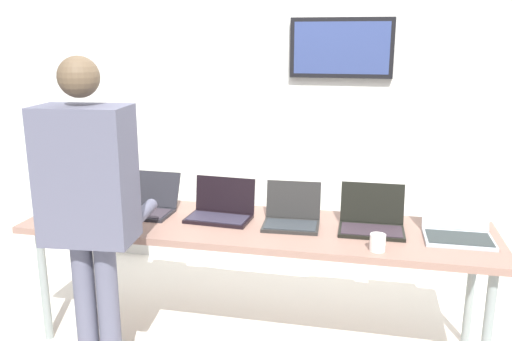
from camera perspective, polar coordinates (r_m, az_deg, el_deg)
back_wall at (r=4.07m, az=3.49°, el=7.76°), size 8.00×0.11×2.75m
workbench at (r=3.14m, az=-0.06°, el=-6.74°), size 2.74×0.70×0.77m
equipment_box at (r=3.61m, az=-17.20°, el=-1.11°), size 0.40×0.34×0.32m
laptop_station_0 at (r=3.39m, az=-11.36°, el=-3.56°), size 0.31×0.34×0.23m
laptop_station_1 at (r=3.22m, az=-3.80°, el=-4.21°), size 0.39×0.28×0.24m
laptop_station_2 at (r=3.11m, az=3.88°, el=-4.88°), size 0.34×0.30×0.24m
laptop_station_3 at (r=3.10m, az=12.37°, el=-5.24°), size 0.37×0.31×0.25m
laptop_station_4 at (r=3.12m, az=20.89°, el=-5.68°), size 0.36×0.36×0.25m
person at (r=2.72m, az=-17.56°, el=-2.90°), size 0.47×0.62×1.75m
coffee_mug at (r=2.81m, az=12.99°, el=-7.58°), size 0.08×0.08×0.09m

